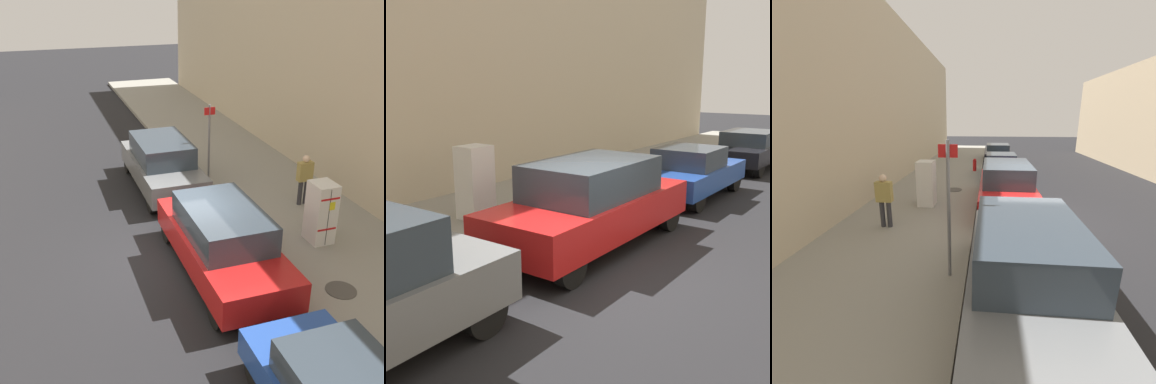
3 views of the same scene
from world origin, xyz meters
TOP-DOWN VIEW (x-y plane):
  - ground_plane at (0.00, 0.00)m, footprint 80.00×80.00m
  - sidewalk_slab at (-4.06, 0.00)m, footprint 4.20×44.00m
  - discarded_refrigerator at (-3.81, 0.53)m, footprint 0.60×0.69m
  - manhole_cover at (-3.08, 2.67)m, footprint 0.70×0.70m
  - fire_hydrant at (-2.40, 7.10)m, footprint 0.22×0.22m
  - parked_suv_red at (-0.89, 0.87)m, footprint 1.92×4.85m
  - parked_hatchback_blue at (-0.89, 5.86)m, footprint 1.79×4.04m
  - parked_sedan_dark at (-0.89, 11.53)m, footprint 1.88×4.76m

SIDE VIEW (x-z plane):
  - ground_plane at x=0.00m, z-range 0.00..0.00m
  - sidewalk_slab at x=-4.06m, z-range 0.00..0.17m
  - manhole_cover at x=-3.08m, z-range 0.17..0.19m
  - fire_hydrant at x=-2.40m, z-range 0.18..0.94m
  - parked_hatchback_blue at x=-0.89m, z-range 0.01..1.45m
  - parked_sedan_dark at x=-0.89m, z-range 0.03..1.44m
  - parked_suv_red at x=-0.89m, z-range 0.02..1.76m
  - discarded_refrigerator at x=-3.81m, z-range 0.17..1.83m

